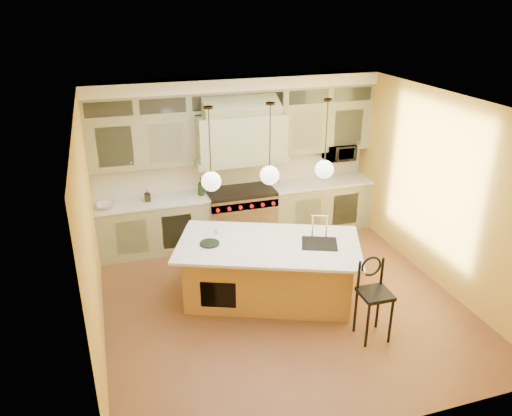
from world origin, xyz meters
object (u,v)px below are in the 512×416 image
object	(u,v)px
counter_stool	(374,295)
microwave	(339,152)
range	(241,214)
kitchen_island	(269,269)

from	to	relation	value
counter_stool	microwave	distance (m)	3.62
range	kitchen_island	size ratio (longest dim) A/B	0.42
kitchen_island	counter_stool	size ratio (longest dim) A/B	2.60
kitchen_island	counter_stool	bearing A→B (deg)	-29.59
range	counter_stool	xyz separation A→B (m)	(0.85, -3.25, 0.14)
range	microwave	size ratio (longest dim) A/B	2.21
microwave	counter_stool	bearing A→B (deg)	-108.21
range	microwave	distance (m)	2.18
range	microwave	bearing A→B (deg)	3.12
kitchen_island	counter_stool	xyz separation A→B (m)	(0.98, -1.26, 0.16)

